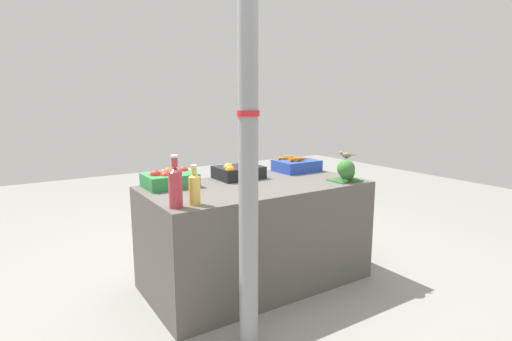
# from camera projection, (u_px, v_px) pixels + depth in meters

# --- Properties ---
(ground_plane) EXTENTS (10.00, 10.00, 0.00)m
(ground_plane) POSITION_uv_depth(u_px,v_px,m) (256.00, 281.00, 3.05)
(ground_plane) COLOR gray
(market_table) EXTENTS (1.61, 0.83, 0.76)m
(market_table) POSITION_uv_depth(u_px,v_px,m) (256.00, 234.00, 2.98)
(market_table) COLOR #56514C
(market_table) RESTS_ON ground_plane
(support_pole) EXTENTS (0.12, 0.12, 2.37)m
(support_pole) POSITION_uv_depth(u_px,v_px,m) (248.00, 136.00, 2.04)
(support_pole) COLOR gray
(support_pole) RESTS_ON ground_plane
(apple_crate) EXTENTS (0.35, 0.28, 0.13)m
(apple_crate) POSITION_uv_depth(u_px,v_px,m) (170.00, 179.00, 2.82)
(apple_crate) COLOR #2D8442
(apple_crate) RESTS_ON market_table
(orange_crate) EXTENTS (0.35, 0.28, 0.13)m
(orange_crate) POSITION_uv_depth(u_px,v_px,m) (239.00, 171.00, 3.11)
(orange_crate) COLOR black
(orange_crate) RESTS_ON market_table
(carrot_crate) EXTENTS (0.35, 0.28, 0.14)m
(carrot_crate) POSITION_uv_depth(u_px,v_px,m) (297.00, 165.00, 3.42)
(carrot_crate) COLOR #2847B7
(carrot_crate) RESTS_ON market_table
(broccoli_pile) EXTENTS (0.22, 0.21, 0.17)m
(broccoli_pile) POSITION_uv_depth(u_px,v_px,m) (346.00, 170.00, 3.00)
(broccoli_pile) COLOR #2D602D
(broccoli_pile) RESTS_ON market_table
(juice_bottle_ruby) EXTENTS (0.08, 0.08, 0.30)m
(juice_bottle_ruby) POSITION_uv_depth(u_px,v_px,m) (175.00, 186.00, 2.26)
(juice_bottle_ruby) COLOR #B2333D
(juice_bottle_ruby) RESTS_ON market_table
(juice_bottle_golden) EXTENTS (0.07, 0.07, 0.24)m
(juice_bottle_golden) POSITION_uv_depth(u_px,v_px,m) (194.00, 188.00, 2.33)
(juice_bottle_golden) COLOR gold
(juice_bottle_golden) RESTS_ON market_table
(sparrow_bird) EXTENTS (0.08, 0.12, 0.05)m
(sparrow_bird) POSITION_uv_depth(u_px,v_px,m) (346.00, 155.00, 3.00)
(sparrow_bird) COLOR #4C3D2D
(sparrow_bird) RESTS_ON broccoli_pile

